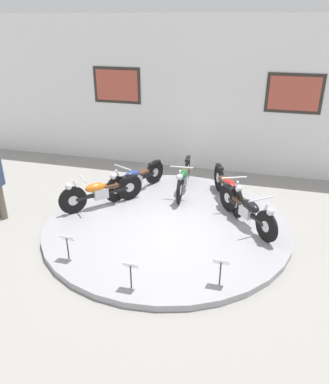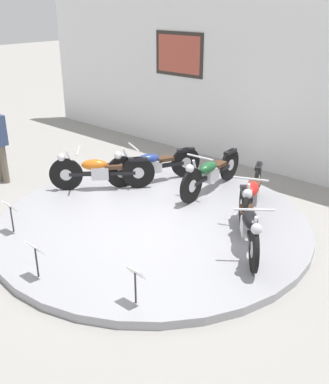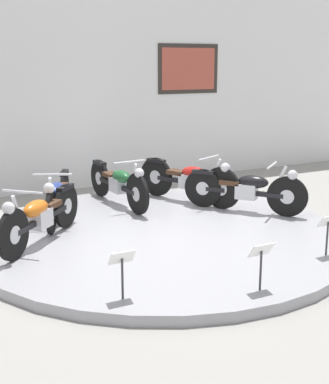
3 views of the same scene
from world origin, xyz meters
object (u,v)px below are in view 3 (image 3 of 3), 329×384
object	(u,v)px
motorcycle_black	(247,188)
motorcycle_blue	(58,195)
info_placard_front_left	(122,264)
motorcycle_orange	(40,215)
info_placard_front_centre	(261,256)
motorcycle_red	(189,179)
motorcycle_green	(119,182)
info_placard_front_right	(328,226)

from	to	relation	value
motorcycle_black	motorcycle_blue	bearing A→B (deg)	161.54
info_placard_front_left	motorcycle_orange	bearing A→B (deg)	97.79
motorcycle_blue	info_placard_front_centre	size ratio (longest dim) A/B	3.52
motorcycle_red	info_placard_front_centre	bearing A→B (deg)	-108.17
motorcycle_orange	motorcycle_black	distance (m)	3.23
motorcycle_black	motorcycle_green	bearing A→B (deg)	141.42
motorcycle_green	motorcycle_red	world-z (taller)	motorcycle_red
info_placard_front_centre	info_placard_front_right	bearing A→B (deg)	18.71
motorcycle_green	motorcycle_red	xyz separation A→B (m)	(1.11, -0.37, 0.01)
info_placard_front_right	motorcycle_red	bearing A→B (deg)	94.35
motorcycle_blue	motorcycle_red	size ratio (longest dim) A/B	0.96
motorcycle_blue	info_placard_front_left	distance (m)	2.95
motorcycle_orange	info_placard_front_centre	bearing A→B (deg)	-56.95
info_placard_front_centre	info_placard_front_right	size ratio (longest dim) A/B	1.00
motorcycle_green	info_placard_front_left	bearing A→B (deg)	-112.05
motorcycle_blue	motorcycle_black	bearing A→B (deg)	-18.46
motorcycle_black	info_placard_front_right	distance (m)	2.05
motorcycle_green	motorcycle_black	xyz separation A→B (m)	(1.61, -1.29, -0.01)
motorcycle_blue	info_placard_front_centre	distance (m)	3.58
motorcycle_green	motorcycle_black	world-z (taller)	motorcycle_green
motorcycle_green	motorcycle_orange	bearing A→B (deg)	-141.65
motorcycle_blue	motorcycle_green	bearing A→B (deg)	18.41
motorcycle_black	info_placard_front_centre	distance (m)	2.96
motorcycle_blue	motorcycle_green	world-z (taller)	motorcycle_green
info_placard_front_left	info_placard_front_right	bearing A→B (deg)	0.00
motorcycle_green	motorcycle_black	distance (m)	2.06
info_placard_front_left	info_placard_front_centre	distance (m)	1.42
motorcycle_blue	info_placard_front_centre	bearing A→B (deg)	-71.78
motorcycle_black	info_placard_front_centre	world-z (taller)	motorcycle_black
motorcycle_orange	motorcycle_red	bearing A→B (deg)	18.46
motorcycle_orange	info_placard_front_centre	size ratio (longest dim) A/B	2.84
motorcycle_blue	motorcycle_red	world-z (taller)	motorcycle_red
motorcycle_blue	info_placard_front_left	bearing A→B (deg)	-94.31
motorcycle_blue	info_placard_front_left	world-z (taller)	motorcycle_blue
motorcycle_orange	info_placard_front_centre	distance (m)	2.97
motorcycle_orange	info_placard_front_centre	world-z (taller)	motorcycle_orange
motorcycle_black	info_placard_front_left	bearing A→B (deg)	-145.51
motorcycle_orange	motorcycle_black	world-z (taller)	motorcycle_orange
motorcycle_blue	info_placard_front_right	size ratio (longest dim) A/B	3.52
motorcycle_blue	info_placard_front_right	world-z (taller)	motorcycle_blue
motorcycle_blue	info_placard_front_right	xyz separation A→B (m)	(2.46, -2.94, -0.01)
motorcycle_orange	motorcycle_green	world-z (taller)	motorcycle_green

